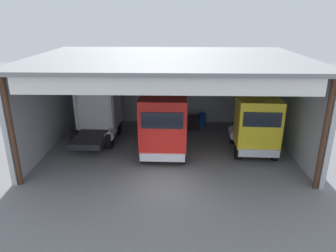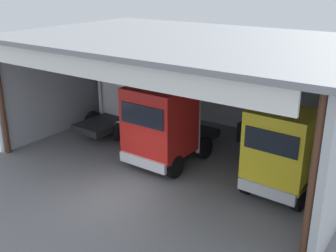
% 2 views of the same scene
% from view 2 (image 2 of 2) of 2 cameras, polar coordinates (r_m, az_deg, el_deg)
% --- Properties ---
extents(ground_plane, '(80.00, 80.00, 0.00)m').
position_cam_2_polar(ground_plane, '(16.08, -7.17, -9.81)').
color(ground_plane, slate).
rests_on(ground_plane, ground).
extents(workshop_shed, '(15.34, 10.50, 5.60)m').
position_cam_2_polar(workshop_shed, '(19.09, 4.22, 7.67)').
color(workshop_shed, '#ADB2B7').
rests_on(workshop_shed, ground).
extents(truck_white_yard_outside, '(2.66, 4.88, 3.32)m').
position_cam_2_polar(truck_white_yard_outside, '(22.45, -5.73, 3.86)').
color(truck_white_yard_outside, white).
rests_on(truck_white_yard_outside, ground).
extents(truck_red_right_bay, '(2.72, 5.07, 3.66)m').
position_cam_2_polar(truck_red_right_bay, '(17.84, -0.67, 0.22)').
color(truck_red_right_bay, red).
rests_on(truck_red_right_bay, ground).
extents(truck_yellow_center_left_bay, '(2.56, 4.77, 3.48)m').
position_cam_2_polar(truck_yellow_center_left_bay, '(16.03, 15.89, -3.40)').
color(truck_yellow_center_left_bay, yellow).
rests_on(truck_yellow_center_left_bay, ground).
extents(oil_drum, '(0.58, 0.58, 0.92)m').
position_cam_2_polar(oil_drum, '(21.70, 13.59, -0.76)').
color(oil_drum, '#194CB2').
rests_on(oil_drum, ground).
extents(tool_cart, '(0.90, 0.60, 1.00)m').
position_cam_2_polar(tool_cart, '(21.21, 11.03, -0.92)').
color(tool_cart, black).
rests_on(tool_cart, ground).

